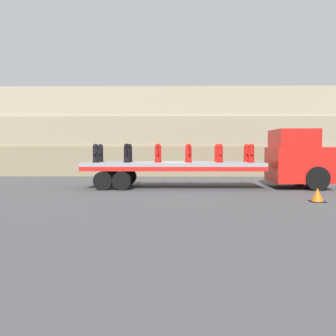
% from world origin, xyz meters
% --- Properties ---
extents(ground_plane, '(120.00, 120.00, 0.00)m').
position_xyz_m(ground_plane, '(0.00, 0.00, 0.00)').
color(ground_plane, '#474749').
extents(rock_cliff, '(60.00, 3.30, 5.98)m').
position_xyz_m(rock_cliff, '(0.00, 8.59, 2.99)').
color(rock_cliff, '#84755B').
rests_on(rock_cliff, ground_plane).
extents(truck_cab, '(2.57, 2.69, 2.73)m').
position_xyz_m(truck_cab, '(5.93, 0.00, 1.37)').
color(truck_cab, red).
rests_on(truck_cab, ground_plane).
extents(flatbed_trailer, '(8.32, 2.65, 1.21)m').
position_xyz_m(flatbed_trailer, '(-0.48, 0.00, 0.99)').
color(flatbed_trailer, gray).
rests_on(flatbed_trailer, ground_plane).
extents(fire_hydrant_black_near_0, '(0.32, 0.49, 0.86)m').
position_xyz_m(fire_hydrant_black_near_0, '(-3.56, -0.56, 1.63)').
color(fire_hydrant_black_near_0, black).
rests_on(fire_hydrant_black_near_0, flatbed_trailer).
extents(fire_hydrant_black_far_0, '(0.32, 0.49, 0.86)m').
position_xyz_m(fire_hydrant_black_far_0, '(-3.56, 0.56, 1.63)').
color(fire_hydrant_black_far_0, black).
rests_on(fire_hydrant_black_far_0, flatbed_trailer).
extents(fire_hydrant_black_near_1, '(0.32, 0.49, 0.86)m').
position_xyz_m(fire_hydrant_black_near_1, '(-2.14, -0.56, 1.63)').
color(fire_hydrant_black_near_1, black).
rests_on(fire_hydrant_black_near_1, flatbed_trailer).
extents(fire_hydrant_black_far_1, '(0.32, 0.49, 0.86)m').
position_xyz_m(fire_hydrant_black_far_1, '(-2.14, 0.56, 1.63)').
color(fire_hydrant_black_far_1, black).
rests_on(fire_hydrant_black_far_1, flatbed_trailer).
extents(fire_hydrant_red_near_2, '(0.32, 0.49, 0.86)m').
position_xyz_m(fire_hydrant_red_near_2, '(-0.71, -0.56, 1.63)').
color(fire_hydrant_red_near_2, red).
rests_on(fire_hydrant_red_near_2, flatbed_trailer).
extents(fire_hydrant_red_far_2, '(0.32, 0.49, 0.86)m').
position_xyz_m(fire_hydrant_red_far_2, '(-0.71, 0.56, 1.63)').
color(fire_hydrant_red_far_2, red).
rests_on(fire_hydrant_red_far_2, flatbed_trailer).
extents(fire_hydrant_red_near_3, '(0.32, 0.49, 0.86)m').
position_xyz_m(fire_hydrant_red_near_3, '(0.71, -0.56, 1.63)').
color(fire_hydrant_red_near_3, red).
rests_on(fire_hydrant_red_near_3, flatbed_trailer).
extents(fire_hydrant_red_far_3, '(0.32, 0.49, 0.86)m').
position_xyz_m(fire_hydrant_red_far_3, '(0.71, 0.56, 1.63)').
color(fire_hydrant_red_far_3, red).
rests_on(fire_hydrant_red_far_3, flatbed_trailer).
extents(fire_hydrant_red_near_4, '(0.32, 0.49, 0.86)m').
position_xyz_m(fire_hydrant_red_near_4, '(2.14, -0.56, 1.63)').
color(fire_hydrant_red_near_4, red).
rests_on(fire_hydrant_red_near_4, flatbed_trailer).
extents(fire_hydrant_red_far_4, '(0.32, 0.49, 0.86)m').
position_xyz_m(fire_hydrant_red_far_4, '(2.14, 0.56, 1.63)').
color(fire_hydrant_red_far_4, red).
rests_on(fire_hydrant_red_far_4, flatbed_trailer).
extents(fire_hydrant_red_near_5, '(0.32, 0.49, 0.86)m').
position_xyz_m(fire_hydrant_red_near_5, '(3.56, -0.56, 1.63)').
color(fire_hydrant_red_near_5, red).
rests_on(fire_hydrant_red_near_5, flatbed_trailer).
extents(fire_hydrant_red_far_5, '(0.32, 0.49, 0.86)m').
position_xyz_m(fire_hydrant_red_far_5, '(3.56, 0.56, 1.63)').
color(fire_hydrant_red_far_5, red).
rests_on(fire_hydrant_red_far_5, flatbed_trailer).
extents(cargo_strap_rear, '(0.05, 2.76, 0.01)m').
position_xyz_m(cargo_strap_rear, '(-2.14, 0.00, 2.08)').
color(cargo_strap_rear, yellow).
rests_on(cargo_strap_rear, fire_hydrant_black_near_1).
extents(cargo_strap_middle, '(0.05, 2.76, 0.01)m').
position_xyz_m(cargo_strap_middle, '(-0.71, 0.00, 2.08)').
color(cargo_strap_middle, yellow).
rests_on(cargo_strap_middle, fire_hydrant_red_near_2).
extents(cargo_strap_front, '(0.05, 2.76, 0.01)m').
position_xyz_m(cargo_strap_front, '(0.71, 0.00, 2.08)').
color(cargo_strap_front, yellow).
rests_on(cargo_strap_front, fire_hydrant_red_near_3).
extents(traffic_cone, '(0.50, 0.50, 0.48)m').
position_xyz_m(traffic_cone, '(5.02, -4.69, 0.23)').
color(traffic_cone, black).
rests_on(traffic_cone, ground_plane).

